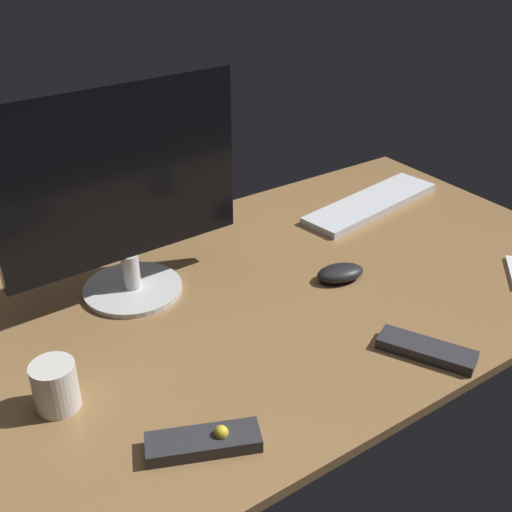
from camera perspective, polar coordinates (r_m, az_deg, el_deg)
The scene contains 7 objects.
desk at distance 136.54cm, azimuth 2.65°, elevation -3.00°, with size 140.00×84.00×2.00cm, color olive.
monitor at distance 125.84cm, azimuth -11.80°, elevation 5.69°, with size 49.30×20.38×43.21cm.
keyboard at distance 171.81cm, azimuth 10.14°, elevation 4.61°, with size 42.15×11.31×1.83cm, color silver.
computer_mouse at distance 138.36cm, azimuth 7.47°, elevation -1.48°, with size 10.47×6.23×3.24cm, color black.
media_remote at distance 100.47cm, azimuth -4.61°, elevation -16.06°, with size 18.00×11.87×3.68cm.
tv_remote at distance 120.63cm, azimuth 14.84°, elevation -8.03°, with size 17.33×5.46×2.03cm, color #2D2D33.
coffee_mug at distance 109.34cm, azimuth -17.33°, elevation -10.92°, with size 7.22×7.22×8.34cm, color silver.
Camera 1 is at (-69.88, -90.64, 75.46)cm, focal length 45.22 mm.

